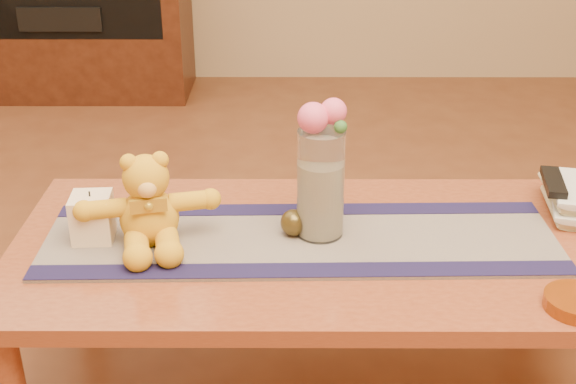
{
  "coord_description": "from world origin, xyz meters",
  "views": [
    {
      "loc": [
        -0.05,
        -1.54,
        1.33
      ],
      "look_at": [
        -0.05,
        0.0,
        0.58
      ],
      "focal_mm": 47.03,
      "sensor_mm": 36.0,
      "label": 1
    }
  ],
  "objects_px": {
    "glass_vase": "(321,184)",
    "tv_remote": "(553,182)",
    "bronze_ball": "(294,223)",
    "book_bottom": "(548,207)",
    "teddy_bear": "(148,200)",
    "pillar_candle": "(92,217)"
  },
  "relations": [
    {
      "from": "glass_vase",
      "to": "tv_remote",
      "type": "distance_m",
      "value": 0.6
    },
    {
      "from": "bronze_ball",
      "to": "glass_vase",
      "type": "bearing_deg",
      "value": 5.52
    },
    {
      "from": "glass_vase",
      "to": "tv_remote",
      "type": "bearing_deg",
      "value": 12.07
    },
    {
      "from": "bronze_ball",
      "to": "book_bottom",
      "type": "bearing_deg",
      "value": 12.27
    },
    {
      "from": "glass_vase",
      "to": "book_bottom",
      "type": "relative_size",
      "value": 1.17
    },
    {
      "from": "tv_remote",
      "to": "glass_vase",
      "type": "bearing_deg",
      "value": -158.38
    },
    {
      "from": "teddy_bear",
      "to": "tv_remote",
      "type": "relative_size",
      "value": 1.93
    },
    {
      "from": "teddy_bear",
      "to": "glass_vase",
      "type": "distance_m",
      "value": 0.4
    },
    {
      "from": "glass_vase",
      "to": "book_bottom",
      "type": "height_order",
      "value": "glass_vase"
    },
    {
      "from": "pillar_candle",
      "to": "tv_remote",
      "type": "xyz_separation_m",
      "value": [
        1.11,
        0.15,
        0.02
      ]
    },
    {
      "from": "pillar_candle",
      "to": "glass_vase",
      "type": "height_order",
      "value": "glass_vase"
    },
    {
      "from": "teddy_bear",
      "to": "pillar_candle",
      "type": "xyz_separation_m",
      "value": [
        -0.13,
        0.01,
        -0.05
      ]
    },
    {
      "from": "teddy_bear",
      "to": "bronze_ball",
      "type": "bearing_deg",
      "value": -7.79
    },
    {
      "from": "glass_vase",
      "to": "book_bottom",
      "type": "bearing_deg",
      "value": 12.96
    },
    {
      "from": "bronze_ball",
      "to": "book_bottom",
      "type": "distance_m",
      "value": 0.66
    },
    {
      "from": "glass_vase",
      "to": "bronze_ball",
      "type": "relative_size",
      "value": 4.1
    },
    {
      "from": "pillar_candle",
      "to": "book_bottom",
      "type": "distance_m",
      "value": 1.13
    },
    {
      "from": "pillar_candle",
      "to": "glass_vase",
      "type": "distance_m",
      "value": 0.54
    },
    {
      "from": "bronze_ball",
      "to": "tv_remote",
      "type": "relative_size",
      "value": 0.4
    },
    {
      "from": "bronze_ball",
      "to": "tv_remote",
      "type": "xyz_separation_m",
      "value": [
        0.65,
        0.13,
        0.05
      ]
    },
    {
      "from": "book_bottom",
      "to": "bronze_ball",
      "type": "bearing_deg",
      "value": -161.18
    },
    {
      "from": "glass_vase",
      "to": "book_bottom",
      "type": "distance_m",
      "value": 0.61
    }
  ]
}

